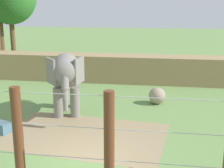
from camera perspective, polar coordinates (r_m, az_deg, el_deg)
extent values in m
plane|color=#6B8E4C|center=(11.35, -4.54, -13.39)|extent=(120.00, 120.00, 0.00)
cube|color=#937F5B|center=(13.34, -5.00, -9.01)|extent=(6.98, 4.97, 0.01)
cube|color=#997F56|center=(21.89, 2.38, 2.76)|extent=(36.00, 1.80, 1.81)
cylinder|color=gray|center=(15.26, -6.58, -3.19)|extent=(0.45, 0.45, 1.42)
cylinder|color=gray|center=(15.28, -9.52, -3.27)|extent=(0.45, 0.45, 1.42)
cylinder|color=gray|center=(16.65, -6.62, -1.70)|extent=(0.45, 0.45, 1.42)
cylinder|color=gray|center=(16.67, -9.31, -1.78)|extent=(0.45, 0.45, 1.42)
ellipsoid|color=gray|center=(15.62, -8.19, 2.48)|extent=(2.08, 2.93, 1.63)
ellipsoid|color=gray|center=(13.94, -8.36, 2.25)|extent=(1.35, 1.27, 1.17)
cube|color=gray|center=(14.03, -5.86, 2.41)|extent=(0.25, 0.92, 1.12)
cube|color=gray|center=(14.07, -10.83, 2.26)|extent=(0.67, 0.76, 1.12)
cylinder|color=gray|center=(13.60, -8.34, 0.14)|extent=(0.45, 0.57, 0.64)
cylinder|color=gray|center=(13.60, -8.28, -1.81)|extent=(0.35, 0.42, 0.60)
cylinder|color=gray|center=(13.65, -8.23, -3.59)|extent=(0.26, 0.26, 0.56)
cylinder|color=gray|center=(17.08, -8.08, 3.14)|extent=(0.18, 0.32, 0.81)
sphere|color=gray|center=(17.28, 7.99, -2.07)|extent=(0.89, 0.89, 0.89)
cylinder|color=brown|center=(8.87, -16.20, -10.62)|extent=(0.27, 0.27, 3.22)
cylinder|color=brown|center=(8.20, -0.51, -12.15)|extent=(0.27, 0.27, 3.22)
cylinder|color=#B7B7BC|center=(8.55, -8.72, -12.62)|extent=(9.16, 0.02, 0.02)
cylinder|color=#B7B7BC|center=(8.20, -8.94, -7.38)|extent=(9.16, 0.02, 0.02)
cylinder|color=#B7B7BC|center=(7.94, -9.17, -1.75)|extent=(9.16, 0.02, 0.02)
cylinder|color=brown|center=(31.13, -19.16, 9.61)|extent=(0.44, 0.44, 6.33)
cylinder|color=brown|center=(31.21, -17.17, 7.42)|extent=(0.44, 0.44, 3.79)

